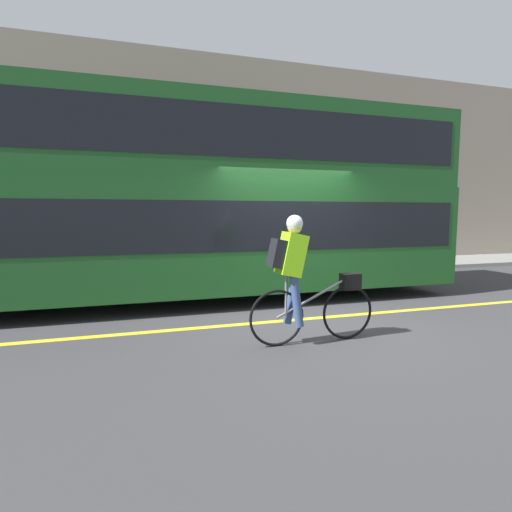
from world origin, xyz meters
The scene contains 8 objects.
ground_plane centered at (0.00, 0.00, 0.00)m, with size 80.00×80.00×0.00m, color #38383A.
road_center_line centered at (0.00, 0.22, 0.00)m, with size 50.00×0.14×0.01m, color yellow.
sidewalk_curb centered at (0.00, 5.62, 0.06)m, with size 60.00×2.34×0.11m.
building_facade centered at (0.00, 6.94, 3.28)m, with size 60.00×0.30×6.56m.
bus centered at (-1.43, 2.24, 2.10)m, with size 10.27×2.53×3.80m.
cyclist_on_bike centered at (-0.59, -0.90, 0.91)m, with size 1.77×0.32×1.70m.
trash_bin centered at (-2.50, 5.51, 0.53)m, with size 0.46×0.46×0.83m.
street_sign_post centered at (0.95, 5.50, 1.50)m, with size 0.36×0.09×2.48m.
Camera 1 is at (-2.66, -5.62, 1.71)m, focal length 28.00 mm.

